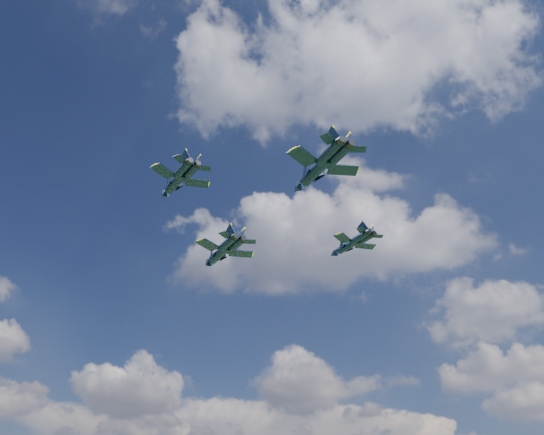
{
  "coord_description": "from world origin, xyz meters",
  "views": [
    {
      "loc": [
        18.79,
        -77.42,
        3.5
      ],
      "look_at": [
        -4.45,
        5.62,
        55.24
      ],
      "focal_mm": 35.0,
      "sensor_mm": 36.0,
      "label": 1
    }
  ],
  "objects_px": {
    "jet_right": "(347,246)",
    "jet_slot": "(314,172)",
    "jet_left": "(175,183)",
    "jet_lead": "(219,254)"
  },
  "relations": [
    {
      "from": "jet_left",
      "to": "jet_slot",
      "type": "distance_m",
      "value": 24.26
    },
    {
      "from": "jet_lead",
      "to": "jet_right",
      "type": "bearing_deg",
      "value": -42.93
    },
    {
      "from": "jet_right",
      "to": "jet_slot",
      "type": "xyz_separation_m",
      "value": [
        -0.96,
        -29.69,
        -1.2
      ]
    },
    {
      "from": "jet_lead",
      "to": "jet_left",
      "type": "distance_m",
      "value": 29.69
    },
    {
      "from": "jet_left",
      "to": "jet_slot",
      "type": "height_order",
      "value": "jet_left"
    },
    {
      "from": "jet_lead",
      "to": "jet_slot",
      "type": "relative_size",
      "value": 1.05
    },
    {
      "from": "jet_lead",
      "to": "jet_left",
      "type": "bearing_deg",
      "value": -131.25
    },
    {
      "from": "jet_left",
      "to": "jet_right",
      "type": "relative_size",
      "value": 0.99
    },
    {
      "from": "jet_right",
      "to": "jet_lead",
      "type": "bearing_deg",
      "value": 134.37
    },
    {
      "from": "jet_right",
      "to": "jet_left",
      "type": "bearing_deg",
      "value": -178.3
    }
  ]
}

